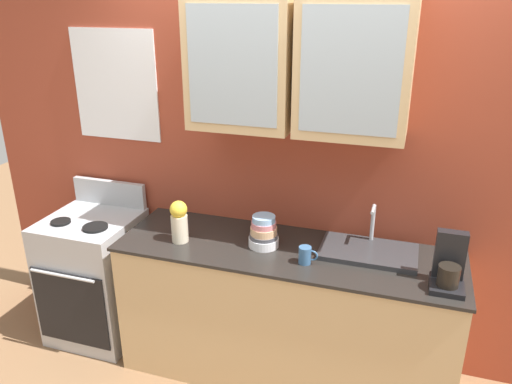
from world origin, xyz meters
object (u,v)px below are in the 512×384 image
Objects in this scene: cup_near_sink at (305,255)px; coffee_maker at (449,267)px; stove_range at (96,276)px; bowl_stack at (264,232)px; sink_faucet at (368,251)px; vase at (179,221)px.

cup_near_sink is 0.38× the size of coffee_maker.
stove_range is 5.51× the size of bowl_stack.
stove_range is 1.91m from sink_faucet.
vase is (-1.11, -0.19, 0.12)m from sink_faucet.
cup_near_sink is (1.52, -0.13, 0.49)m from stove_range.
bowl_stack is (-0.61, -0.09, 0.07)m from sink_faucet.
sink_faucet is at bearing 152.63° from coffee_maker.
sink_faucet reaches higher than cup_near_sink.
stove_range is at bearing 172.47° from vase.
cup_near_sink is 0.75m from coffee_maker.
stove_range is 3.71× the size of coffee_maker.
sink_faucet reaches higher than bowl_stack.
vase is at bearing 177.74° from cup_near_sink.
stove_range is 1.60m from cup_near_sink.
coffee_maker reaches higher than vase.
coffee_maker is at bearing -7.06° from bowl_stack.
coffee_maker is at bearing -27.37° from sink_faucet.
stove_range is 1.94× the size of sink_faucet.
stove_range is at bearing 176.80° from coffee_maker.
sink_faucet is at bearing 8.46° from bowl_stack.
stove_range is at bearing 175.19° from cup_near_sink.
vase is 0.79m from cup_near_sink.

